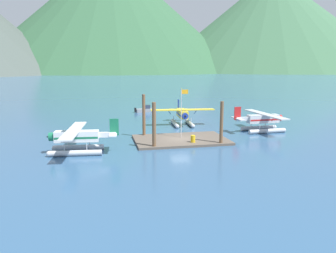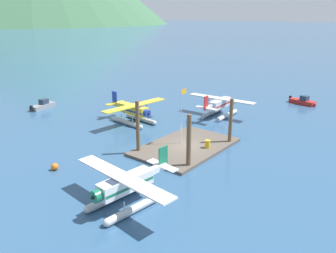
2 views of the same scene
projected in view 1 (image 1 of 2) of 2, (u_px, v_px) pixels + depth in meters
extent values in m
plane|color=#2D5175|center=(181.00, 141.00, 42.82)|extent=(1200.00, 1200.00, 0.00)
cube|color=brown|center=(181.00, 140.00, 42.80)|extent=(11.95, 7.68, 0.30)
cylinder|color=brown|center=(154.00, 126.00, 38.36)|extent=(0.46, 0.46, 5.52)
cylinder|color=brown|center=(221.00, 123.00, 40.09)|extent=(0.42, 0.42, 5.44)
cylinder|color=brown|center=(144.00, 116.00, 44.52)|extent=(0.42, 0.42, 5.88)
cylinder|color=silver|center=(181.00, 113.00, 43.10)|extent=(0.08, 0.08, 6.38)
cube|color=orange|center=(185.00, 92.00, 42.67)|extent=(0.90, 0.03, 0.56)
sphere|color=gold|center=(181.00, 89.00, 42.50)|extent=(0.10, 0.10, 0.10)
cylinder|color=gold|center=(193.00, 139.00, 40.68)|extent=(0.58, 0.58, 0.88)
torus|color=gold|center=(193.00, 139.00, 40.68)|extent=(0.62, 0.62, 0.04)
sphere|color=orange|center=(83.00, 132.00, 46.58)|extent=(0.71, 0.71, 0.71)
cone|color=#386042|center=(271.00, 23.00, 515.41)|extent=(375.44, 375.44, 150.52)
cone|color=#2D5638|center=(110.00, 13.00, 499.86)|extent=(403.89, 403.89, 176.26)
cylinder|color=#B7BABF|center=(190.00, 123.00, 54.25)|extent=(1.13, 5.63, 0.64)
sphere|color=#B7BABF|center=(193.00, 126.00, 51.52)|extent=(0.64, 0.64, 0.64)
cylinder|color=#B7BABF|center=(175.00, 123.00, 53.95)|extent=(1.13, 5.63, 0.64)
sphere|color=#B7BABF|center=(177.00, 126.00, 51.22)|extent=(0.64, 0.64, 0.64)
cylinder|color=#B7BABF|center=(191.00, 120.00, 52.96)|extent=(0.10, 0.10, 0.70)
cylinder|color=#B7BABF|center=(188.00, 118.00, 55.30)|extent=(0.10, 0.10, 0.70)
cylinder|color=#B7BABF|center=(176.00, 121.00, 52.66)|extent=(0.10, 0.10, 0.70)
cylinder|color=#B7BABF|center=(174.00, 118.00, 55.00)|extent=(0.10, 0.10, 0.70)
cube|color=yellow|center=(182.00, 113.00, 53.81)|extent=(1.66, 4.89, 1.20)
cube|color=#1E389E|center=(182.00, 114.00, 53.82)|extent=(1.67, 4.80, 0.24)
cube|color=#283347|center=(183.00, 112.00, 52.69)|extent=(1.15, 1.19, 0.56)
cube|color=yellow|center=(183.00, 110.00, 53.39)|extent=(10.48, 2.31, 0.14)
cylinder|color=#1E389E|center=(196.00, 111.00, 53.72)|extent=(0.63, 0.13, 0.84)
cylinder|color=#1E389E|center=(169.00, 112.00, 53.19)|extent=(0.63, 0.13, 0.84)
cylinder|color=#1E389E|center=(185.00, 116.00, 51.17)|extent=(1.01, 0.68, 0.96)
cone|color=black|center=(186.00, 116.00, 50.73)|extent=(0.39, 0.38, 0.36)
cube|color=yellow|center=(179.00, 110.00, 56.96)|extent=(0.63, 2.23, 0.56)
cube|color=#1E389E|center=(178.00, 105.00, 57.68)|extent=(0.21, 1.01, 1.90)
cube|color=yellow|center=(178.00, 109.00, 57.72)|extent=(3.26, 1.08, 0.10)
cylinder|color=#B7BABF|center=(76.00, 153.00, 35.63)|extent=(5.64, 1.21, 0.64)
sphere|color=#B7BABF|center=(49.00, 154.00, 35.33)|extent=(0.64, 0.64, 0.64)
cylinder|color=#B7BABF|center=(79.00, 147.00, 38.07)|extent=(5.64, 1.21, 0.64)
sphere|color=#B7BABF|center=(55.00, 148.00, 37.77)|extent=(0.64, 0.64, 0.64)
cylinder|color=#B7BABF|center=(64.00, 147.00, 35.38)|extent=(0.10, 0.10, 0.70)
cylinder|color=#B7BABF|center=(87.00, 147.00, 35.63)|extent=(0.10, 0.10, 0.70)
cylinder|color=#B7BABF|center=(68.00, 142.00, 37.82)|extent=(0.10, 0.10, 0.70)
cylinder|color=#B7BABF|center=(90.00, 142.00, 38.08)|extent=(0.10, 0.10, 0.70)
cube|color=white|center=(77.00, 136.00, 36.55)|extent=(4.90, 1.72, 1.20)
cube|color=#196B47|center=(77.00, 137.00, 36.57)|extent=(4.81, 1.73, 0.24)
cube|color=#283347|center=(67.00, 133.00, 36.38)|extent=(1.20, 1.16, 0.56)
cube|color=white|center=(74.00, 130.00, 36.40)|extent=(2.45, 10.49, 0.14)
cylinder|color=#196B47|center=(70.00, 138.00, 34.31)|extent=(0.14, 0.63, 0.84)
cylinder|color=#196B47|center=(77.00, 129.00, 38.61)|extent=(0.14, 0.63, 0.84)
cylinder|color=#196B47|center=(52.00, 137.00, 36.27)|extent=(0.69, 1.02, 0.96)
cone|color=black|center=(48.00, 137.00, 36.22)|extent=(0.38, 0.39, 0.36)
cube|color=white|center=(106.00, 135.00, 36.88)|extent=(2.23, 0.66, 0.56)
cube|color=#196B47|center=(114.00, 127.00, 36.82)|extent=(1.01, 0.22, 1.90)
cube|color=white|center=(113.00, 134.00, 36.95)|extent=(1.12, 3.26, 0.10)
cylinder|color=#B7BABF|center=(258.00, 128.00, 50.02)|extent=(5.62, 0.86, 0.64)
sphere|color=#B7BABF|center=(274.00, 127.00, 50.70)|extent=(0.64, 0.64, 0.64)
cylinder|color=#B7BABF|center=(267.00, 131.00, 47.64)|extent=(5.62, 0.86, 0.64)
sphere|color=#B7BABF|center=(284.00, 130.00, 48.32)|extent=(0.64, 0.64, 0.64)
cylinder|color=#B7BABF|center=(265.00, 123.00, 50.19)|extent=(0.10, 0.10, 0.70)
cylinder|color=#B7BABF|center=(251.00, 124.00, 49.61)|extent=(0.10, 0.10, 0.70)
cylinder|color=#B7BABF|center=(274.00, 126.00, 47.81)|extent=(0.10, 0.10, 0.70)
cylinder|color=#B7BABF|center=(260.00, 127.00, 47.23)|extent=(0.10, 0.10, 0.70)
cube|color=silver|center=(263.00, 119.00, 48.53)|extent=(4.84, 1.43, 1.20)
cube|color=#B21E1E|center=(263.00, 119.00, 48.55)|extent=(4.75, 1.44, 0.24)
cube|color=#283347|center=(270.00, 116.00, 48.74)|extent=(1.14, 1.10, 0.56)
cube|color=silver|center=(265.00, 114.00, 48.48)|extent=(1.80, 10.45, 0.14)
cylinder|color=#B21E1E|center=(257.00, 114.00, 50.64)|extent=(0.10, 0.62, 0.84)
cylinder|color=#B21E1E|center=(273.00, 119.00, 46.45)|extent=(0.10, 0.62, 0.84)
cylinder|color=#B21E1E|center=(279.00, 118.00, 49.19)|extent=(0.64, 0.98, 0.96)
cone|color=black|center=(282.00, 118.00, 49.30)|extent=(0.36, 0.37, 0.36)
cube|color=silver|center=(243.00, 119.00, 47.73)|extent=(2.22, 0.53, 0.56)
cube|color=#B21E1E|center=(238.00, 113.00, 47.35)|extent=(1.00, 0.16, 1.90)
cube|color=silver|center=(238.00, 118.00, 47.51)|extent=(0.92, 3.23, 0.10)
cube|color=gray|center=(146.00, 110.00, 69.49)|extent=(4.41, 2.29, 0.70)
sphere|color=gray|center=(155.00, 110.00, 70.30)|extent=(0.70, 0.70, 0.70)
cube|color=#283347|center=(147.00, 107.00, 69.47)|extent=(1.39, 1.31, 0.80)
cube|color=black|center=(135.00, 110.00, 68.55)|extent=(0.38, 0.42, 0.80)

